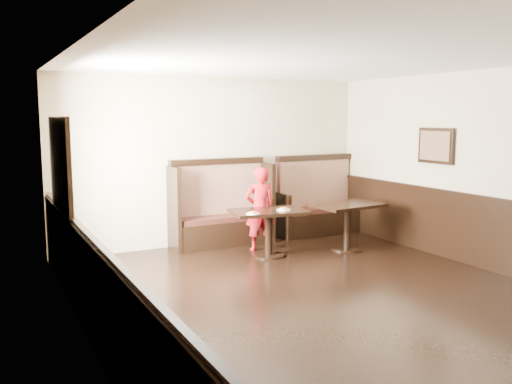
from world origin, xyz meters
TOP-DOWN VIEW (x-y plane):
  - ground at (0.00, 0.00)m, footprint 7.00×7.00m
  - room_shell at (-0.30, 0.28)m, footprint 7.00×7.00m
  - booth_main at (0.00, 3.30)m, footprint 1.75×0.72m
  - booth_neighbor at (1.95, 3.29)m, footprint 1.65×0.72m
  - table_main at (0.33, 2.23)m, footprint 1.24×0.89m
  - table_neighbor at (1.67, 2.01)m, footprint 1.13×0.79m
  - child at (0.40, 2.63)m, footprint 0.55×0.41m
  - pizza_plate_left at (-0.03, 2.05)m, footprint 0.20×0.20m
  - pizza_plate_right at (0.54, 2.13)m, footprint 0.22×0.22m

SIDE VIEW (x-z plane):
  - ground at x=0.00m, z-range 0.00..0.00m
  - booth_neighbor at x=1.95m, z-range -0.24..1.21m
  - booth_main at x=0.00m, z-range -0.20..1.25m
  - table_main at x=0.33m, z-range 0.19..0.92m
  - table_neighbor at x=1.67m, z-range 0.19..0.94m
  - room_shell at x=-0.30m, z-range -2.83..4.17m
  - child at x=0.40m, z-range 0.00..1.35m
  - pizza_plate_left at x=-0.03m, z-range 0.72..0.76m
  - pizza_plate_right at x=0.54m, z-range 0.72..0.76m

